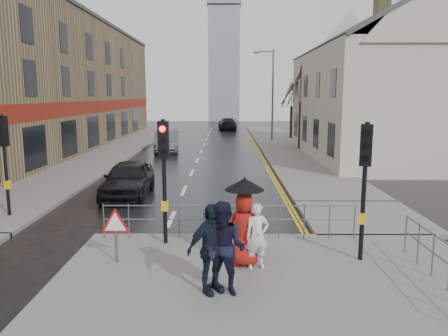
{
  "coord_description": "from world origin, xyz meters",
  "views": [
    {
      "loc": [
        1.87,
        -11.32,
        4.16
      ],
      "look_at": [
        1.78,
        5.43,
        1.36
      ],
      "focal_mm": 35.0,
      "sensor_mm": 36.0,
      "label": 1
    }
  ],
  "objects_px": {
    "car_mid": "(167,141)",
    "pedestrian_a": "(257,236)",
    "pedestrian_with_umbrella": "(244,219)",
    "car_parked": "(128,179)",
    "pedestrian_b": "(224,249)",
    "pedestrian_d": "(211,249)"
  },
  "relations": [
    {
      "from": "pedestrian_a",
      "to": "car_mid",
      "type": "relative_size",
      "value": 0.33
    },
    {
      "from": "car_mid",
      "to": "pedestrian_a",
      "type": "bearing_deg",
      "value": -82.46
    },
    {
      "from": "pedestrian_d",
      "to": "car_parked",
      "type": "height_order",
      "value": "pedestrian_d"
    },
    {
      "from": "pedestrian_a",
      "to": "pedestrian_b",
      "type": "relative_size",
      "value": 0.81
    },
    {
      "from": "car_parked",
      "to": "car_mid",
      "type": "xyz_separation_m",
      "value": [
        -0.35,
        14.44,
        0.05
      ]
    },
    {
      "from": "pedestrian_d",
      "to": "car_mid",
      "type": "relative_size",
      "value": 0.39
    },
    {
      "from": "pedestrian_a",
      "to": "pedestrian_with_umbrella",
      "type": "relative_size",
      "value": 0.74
    },
    {
      "from": "pedestrian_b",
      "to": "pedestrian_with_umbrella",
      "type": "bearing_deg",
      "value": 95.27
    },
    {
      "from": "pedestrian_with_umbrella",
      "to": "car_parked",
      "type": "bearing_deg",
      "value": 120.04
    },
    {
      "from": "pedestrian_with_umbrella",
      "to": "car_parked",
      "type": "distance_m",
      "value": 9.0
    },
    {
      "from": "pedestrian_with_umbrella",
      "to": "car_mid",
      "type": "bearing_deg",
      "value": 102.31
    },
    {
      "from": "pedestrian_a",
      "to": "car_parked",
      "type": "bearing_deg",
      "value": 106.71
    },
    {
      "from": "pedestrian_a",
      "to": "car_parked",
      "type": "height_order",
      "value": "pedestrian_a"
    },
    {
      "from": "pedestrian_d",
      "to": "pedestrian_a",
      "type": "bearing_deg",
      "value": 15.98
    },
    {
      "from": "pedestrian_b",
      "to": "pedestrian_d",
      "type": "relative_size",
      "value": 1.02
    },
    {
      "from": "pedestrian_a",
      "to": "pedestrian_d",
      "type": "height_order",
      "value": "pedestrian_d"
    },
    {
      "from": "pedestrian_b",
      "to": "pedestrian_with_umbrella",
      "type": "relative_size",
      "value": 0.91
    },
    {
      "from": "pedestrian_a",
      "to": "car_mid",
      "type": "bearing_deg",
      "value": 88.56
    },
    {
      "from": "pedestrian_with_umbrella",
      "to": "car_mid",
      "type": "distance_m",
      "value": 22.75
    },
    {
      "from": "car_mid",
      "to": "pedestrian_b",
      "type": "bearing_deg",
      "value": -84.95
    },
    {
      "from": "pedestrian_b",
      "to": "car_mid",
      "type": "distance_m",
      "value": 24.15
    },
    {
      "from": "pedestrian_b",
      "to": "pedestrian_d",
      "type": "distance_m",
      "value": 0.28
    }
  ]
}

